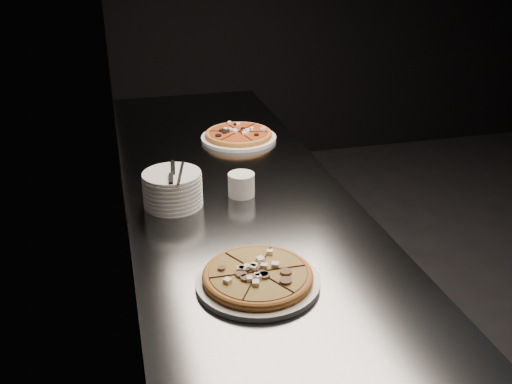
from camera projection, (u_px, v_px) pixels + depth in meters
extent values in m
cube|color=black|center=(109.00, 53.00, 1.68)|extent=(0.02, 5.00, 2.80)
cube|color=#57595E|center=(236.00, 299.00, 2.17)|extent=(0.70, 2.40, 0.90)
cube|color=#57595E|center=(234.00, 190.00, 1.97)|extent=(0.74, 2.44, 0.02)
cylinder|color=silver|center=(258.00, 281.00, 1.44)|extent=(0.32, 0.32, 0.01)
cylinder|color=#CB833C|center=(258.00, 277.00, 1.43)|extent=(0.28, 0.28, 0.01)
torus|color=#CB833C|center=(258.00, 275.00, 1.43)|extent=(0.29, 0.29, 0.02)
cylinder|color=gold|center=(258.00, 273.00, 1.43)|extent=(0.25, 0.25, 0.01)
cylinder|color=silver|center=(239.00, 138.00, 2.41)|extent=(0.32, 0.32, 0.01)
cylinder|color=#CB833C|center=(239.00, 135.00, 2.40)|extent=(0.35, 0.35, 0.01)
torus|color=#CB833C|center=(239.00, 134.00, 2.40)|extent=(0.35, 0.35, 0.02)
cylinder|color=#AE4019|center=(239.00, 133.00, 2.39)|extent=(0.31, 0.31, 0.01)
cylinder|color=silver|center=(174.00, 203.00, 1.85)|extent=(0.19, 0.19, 0.01)
cylinder|color=silver|center=(173.00, 199.00, 1.84)|extent=(0.19, 0.19, 0.01)
cylinder|color=silver|center=(173.00, 195.00, 1.84)|extent=(0.19, 0.19, 0.01)
cylinder|color=silver|center=(173.00, 191.00, 1.83)|extent=(0.19, 0.19, 0.01)
cylinder|color=silver|center=(173.00, 187.00, 1.82)|extent=(0.19, 0.19, 0.01)
cylinder|color=silver|center=(172.00, 183.00, 1.82)|extent=(0.19, 0.19, 0.01)
cylinder|color=silver|center=(172.00, 179.00, 1.81)|extent=(0.19, 0.19, 0.01)
cylinder|color=silver|center=(172.00, 175.00, 1.81)|extent=(0.19, 0.19, 0.01)
cube|color=#BABDC1|center=(173.00, 168.00, 1.84)|extent=(0.03, 0.12, 0.00)
cube|color=black|center=(171.00, 178.00, 1.75)|extent=(0.02, 0.08, 0.01)
cube|color=#BABDC1|center=(181.00, 173.00, 1.80)|extent=(0.09, 0.17, 0.00)
cylinder|color=silver|center=(241.00, 185.00, 1.90)|extent=(0.09, 0.09, 0.08)
cylinder|color=black|center=(241.00, 176.00, 1.89)|extent=(0.07, 0.07, 0.01)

